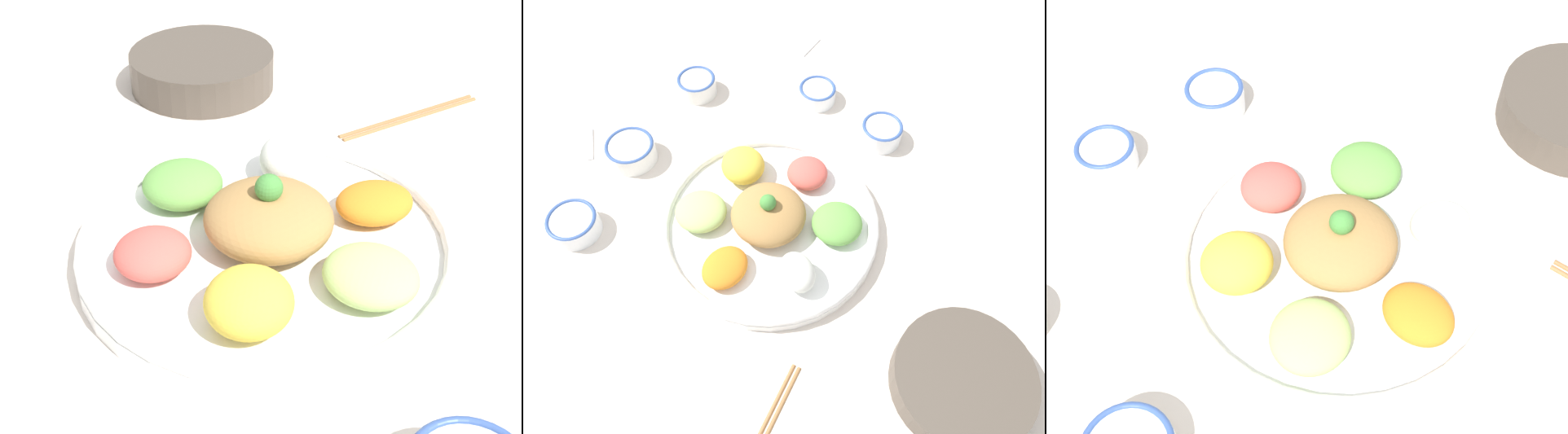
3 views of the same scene
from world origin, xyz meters
TOP-DOWN VIEW (x-y plane):
  - ground_plane at (0.00, 0.00)m, footprint 2.40×2.40m
  - salad_platter at (0.03, -0.00)m, footprint 0.42×0.42m
  - sauce_bowl_red at (0.34, 0.13)m, footprint 0.10×0.10m
  - rice_bowl_blue at (0.07, -0.32)m, footprint 0.09×0.09m
  - sauce_bowl_dark at (0.24, 0.30)m, footprint 0.10×0.10m
  - rice_bowl_plain at (0.43, -0.08)m, footprint 0.09×0.09m
  - sauce_bowl_far at (0.25, -0.29)m, footprint 0.08×0.08m
  - side_serving_bowl at (-0.39, -0.08)m, footprint 0.22×0.22m
  - serving_spoon_main at (0.46, 0.18)m, footprint 0.13×0.07m
  - serving_spoon_extra at (0.39, -0.35)m, footprint 0.06×0.12m

SIDE VIEW (x-z plane):
  - ground_plane at x=0.00m, z-range 0.00..0.00m
  - serving_spoon_main at x=0.46m, z-range 0.00..0.01m
  - serving_spoon_extra at x=0.39m, z-range 0.00..0.01m
  - sauce_bowl_far at x=0.25m, z-range 0.00..0.04m
  - sauce_bowl_dark at x=0.24m, z-range 0.00..0.05m
  - rice_bowl_plain at x=0.43m, z-range 0.00..0.05m
  - sauce_bowl_red at x=0.34m, z-range 0.00..0.05m
  - rice_bowl_blue at x=0.07m, z-range 0.00..0.05m
  - salad_platter at x=0.03m, z-range -0.03..0.08m
  - side_serving_bowl at x=-0.39m, z-range 0.00..0.06m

